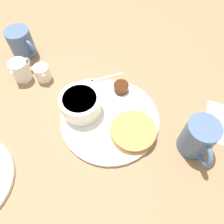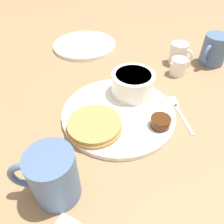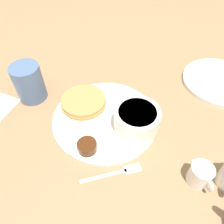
{
  "view_description": "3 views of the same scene",
  "coord_description": "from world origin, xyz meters",
  "px_view_note": "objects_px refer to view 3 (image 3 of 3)",
  "views": [
    {
      "loc": [
        -0.3,
        -0.03,
        0.53
      ],
      "look_at": [
        -0.0,
        -0.01,
        0.05
      ],
      "focal_mm": 35.0,
      "sensor_mm": 36.0,
      "label": 1
    },
    {
      "loc": [
        0.07,
        -0.38,
        0.37
      ],
      "look_at": [
        -0.01,
        -0.02,
        0.02
      ],
      "focal_mm": 35.0,
      "sensor_mm": 36.0,
      "label": 2
    },
    {
      "loc": [
        0.36,
        0.06,
        0.44
      ],
      "look_at": [
        0.0,
        0.02,
        0.04
      ],
      "focal_mm": 35.0,
      "sensor_mm": 36.0,
      "label": 3
    }
  ],
  "objects_px": {
    "fork": "(118,172)",
    "plate": "(105,119)",
    "bowl": "(137,119)",
    "creamer_pitcher_near": "(200,175)",
    "coffee_mug": "(29,82)"
  },
  "relations": [
    {
      "from": "coffee_mug",
      "to": "bowl",
      "type": "bearing_deg",
      "value": 73.78
    },
    {
      "from": "fork",
      "to": "creamer_pitcher_near",
      "type": "bearing_deg",
      "value": 91.32
    },
    {
      "from": "plate",
      "to": "coffee_mug",
      "type": "relative_size",
      "value": 2.4
    },
    {
      "from": "bowl",
      "to": "coffee_mug",
      "type": "height_order",
      "value": "coffee_mug"
    },
    {
      "from": "plate",
      "to": "creamer_pitcher_near",
      "type": "bearing_deg",
      "value": 57.43
    },
    {
      "from": "plate",
      "to": "bowl",
      "type": "height_order",
      "value": "bowl"
    },
    {
      "from": "fork",
      "to": "plate",
      "type": "bearing_deg",
      "value": -160.76
    },
    {
      "from": "bowl",
      "to": "plate",
      "type": "bearing_deg",
      "value": -104.62
    },
    {
      "from": "bowl",
      "to": "coffee_mug",
      "type": "xyz_separation_m",
      "value": [
        -0.09,
        -0.3,
        0.01
      ]
    },
    {
      "from": "bowl",
      "to": "coffee_mug",
      "type": "bearing_deg",
      "value": -106.22
    },
    {
      "from": "bowl",
      "to": "creamer_pitcher_near",
      "type": "relative_size",
      "value": 1.77
    },
    {
      "from": "bowl",
      "to": "creamer_pitcher_near",
      "type": "distance_m",
      "value": 0.18
    },
    {
      "from": "bowl",
      "to": "creamer_pitcher_near",
      "type": "xyz_separation_m",
      "value": [
        0.12,
        0.14,
        -0.02
      ]
    },
    {
      "from": "bowl",
      "to": "creamer_pitcher_near",
      "type": "bearing_deg",
      "value": 49.28
    },
    {
      "from": "plate",
      "to": "fork",
      "type": "height_order",
      "value": "plate"
    }
  ]
}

